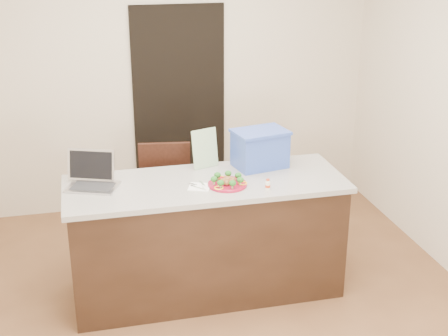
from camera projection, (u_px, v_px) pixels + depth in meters
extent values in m
plane|color=brown|center=(214.00, 307.00, 4.67)|extent=(4.00, 4.00, 0.00)
plane|color=beige|center=(168.00, 73.00, 6.00)|extent=(4.00, 0.00, 4.00)
plane|color=beige|center=(326.00, 295.00, 2.37)|extent=(4.00, 0.00, 4.00)
cube|color=black|center=(179.00, 108.00, 6.13)|extent=(0.90, 0.02, 2.00)
cube|color=black|center=(206.00, 240.00, 4.74)|extent=(2.00, 0.70, 0.88)
cube|color=beige|center=(206.00, 184.00, 4.58)|extent=(2.06, 0.76, 0.04)
cylinder|color=maroon|center=(227.00, 184.00, 4.49)|extent=(0.28, 0.28, 0.02)
torus|color=maroon|center=(227.00, 184.00, 4.49)|extent=(0.28, 0.28, 0.01)
sphere|color=brown|center=(227.00, 181.00, 4.48)|extent=(0.04, 0.04, 0.04)
sphere|color=brown|center=(223.00, 182.00, 4.47)|extent=(0.04, 0.04, 0.04)
sphere|color=brown|center=(227.00, 183.00, 4.45)|extent=(0.04, 0.04, 0.04)
sphere|color=brown|center=(231.00, 182.00, 4.46)|extent=(0.04, 0.04, 0.04)
sphere|color=brown|center=(232.00, 181.00, 4.49)|extent=(0.04, 0.04, 0.04)
sphere|color=brown|center=(230.00, 179.00, 4.51)|extent=(0.04, 0.04, 0.04)
sphere|color=brown|center=(226.00, 179.00, 4.52)|extent=(0.04, 0.04, 0.04)
ellipsoid|color=#164E14|center=(228.00, 173.00, 4.57)|extent=(0.05, 0.05, 0.04)
ellipsoid|color=#164E14|center=(217.00, 175.00, 4.54)|extent=(0.05, 0.05, 0.04)
ellipsoid|color=#164E14|center=(214.00, 179.00, 4.46)|extent=(0.05, 0.05, 0.04)
ellipsoid|color=#164E14|center=(221.00, 183.00, 4.40)|extent=(0.05, 0.05, 0.04)
ellipsoid|color=#164E14|center=(232.00, 183.00, 4.39)|extent=(0.05, 0.05, 0.04)
ellipsoid|color=#164E14|center=(240.00, 180.00, 4.45)|extent=(0.05, 0.05, 0.04)
ellipsoid|color=#164E14|center=(238.00, 176.00, 4.53)|extent=(0.05, 0.05, 0.04)
torus|color=#FFAE1A|center=(220.00, 178.00, 4.58)|extent=(0.07, 0.07, 0.01)
torus|color=#FFAE1A|center=(219.00, 188.00, 4.40)|extent=(0.07, 0.07, 0.01)
torus|color=#FFAE1A|center=(243.00, 183.00, 4.48)|extent=(0.07, 0.07, 0.01)
cube|color=white|center=(199.00, 187.00, 4.47)|extent=(0.19, 0.19, 0.01)
cube|color=silver|center=(197.00, 187.00, 4.44)|extent=(0.09, 0.10, 0.00)
cube|color=silver|center=(195.00, 184.00, 4.50)|extent=(0.06, 0.06, 0.00)
cube|color=white|center=(205.00, 188.00, 4.43)|extent=(0.03, 0.08, 0.01)
cube|color=silver|center=(202.00, 183.00, 4.51)|extent=(0.03, 0.10, 0.00)
cylinder|color=silver|center=(268.00, 186.00, 4.43)|extent=(0.04, 0.04, 0.06)
cylinder|color=silver|center=(268.00, 181.00, 4.41)|extent=(0.02, 0.02, 0.01)
cylinder|color=red|center=(268.00, 180.00, 4.41)|extent=(0.03, 0.03, 0.01)
cylinder|color=red|center=(268.00, 186.00, 4.43)|extent=(0.04, 0.04, 0.02)
cube|color=#A9A8AD|center=(93.00, 187.00, 4.45)|extent=(0.41, 0.35, 0.02)
cube|color=#A9A8AD|center=(91.00, 165.00, 4.52)|extent=(0.35, 0.18, 0.23)
cube|color=black|center=(91.00, 165.00, 4.51)|extent=(0.31, 0.16, 0.20)
cube|color=#242426|center=(93.00, 186.00, 4.44)|extent=(0.34, 0.27, 0.00)
cube|color=silver|center=(205.00, 148.00, 4.79)|extent=(0.22, 0.11, 0.30)
cube|color=#2E49A6|center=(260.00, 150.00, 4.81)|extent=(0.43, 0.34, 0.27)
cube|color=#2E49A6|center=(260.00, 132.00, 4.76)|extent=(0.45, 0.36, 0.02)
cube|color=#34180F|center=(169.00, 209.00, 5.21)|extent=(0.49, 0.49, 0.04)
cube|color=#34180F|center=(165.00, 171.00, 5.29)|extent=(0.43, 0.10, 0.49)
cylinder|color=#34180F|center=(151.00, 246.00, 5.08)|extent=(0.04, 0.04, 0.46)
cylinder|color=#34180F|center=(196.00, 241.00, 5.17)|extent=(0.04, 0.04, 0.46)
cylinder|color=#34180F|center=(146.00, 226.00, 5.42)|extent=(0.04, 0.04, 0.46)
cylinder|color=#34180F|center=(188.00, 222.00, 5.50)|extent=(0.04, 0.04, 0.46)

